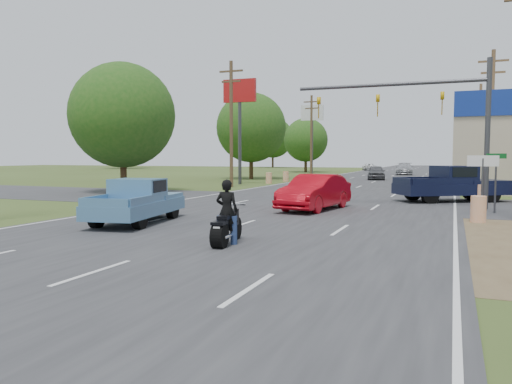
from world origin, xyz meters
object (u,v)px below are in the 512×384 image
at_px(red_convertible, 315,192).
at_px(distant_car_white, 369,167).
at_px(blue_pickup, 138,201).
at_px(distant_car_silver, 404,169).
at_px(motorcycle, 226,228).
at_px(distant_car_grey, 376,173).
at_px(navy_pickup, 454,184).
at_px(rider, 227,214).

distance_m(red_convertible, distant_car_white, 65.69).
xyz_separation_m(red_convertible, blue_pickup, (-5.01, -6.69, 0.02)).
bearing_deg(distant_car_silver, red_convertible, -94.05).
bearing_deg(red_convertible, motorcycle, -80.40).
relative_size(blue_pickup, distant_car_grey, 1.18).
height_order(blue_pickup, navy_pickup, navy_pickup).
bearing_deg(navy_pickup, motorcycle, -50.88).
relative_size(red_convertible, distant_car_grey, 1.12).
height_order(rider, distant_car_silver, rider).
bearing_deg(navy_pickup, distant_car_white, 161.78).
height_order(distant_car_silver, distant_car_white, distant_car_silver).
bearing_deg(motorcycle, rider, 90.00).
bearing_deg(distant_car_white, distant_car_grey, 98.37).
xyz_separation_m(red_convertible, distant_car_grey, (-1.65, 31.23, -0.07)).
distance_m(distant_car_grey, distant_car_white, 34.54).
height_order(red_convertible, navy_pickup, navy_pickup).
height_order(motorcycle, navy_pickup, navy_pickup).
xyz_separation_m(blue_pickup, navy_pickup, (10.98, 13.68, 0.16)).
distance_m(red_convertible, blue_pickup, 8.36).
height_order(blue_pickup, distant_car_silver, blue_pickup).
bearing_deg(motorcycle, blue_pickup, 142.89).
height_order(red_convertible, motorcycle, red_convertible).
distance_m(distant_car_silver, distant_car_white, 19.98).
xyz_separation_m(blue_pickup, distant_car_white, (-2.64, 71.93, -0.24)).
relative_size(rider, distant_car_white, 0.41).
bearing_deg(motorcycle, distant_car_silver, 84.26).
bearing_deg(navy_pickup, red_convertible, -71.90).
xyz_separation_m(navy_pickup, distant_car_grey, (-7.62, 24.23, -0.24)).
relative_size(distant_car_silver, distant_car_white, 1.26).
bearing_deg(motorcycle, distant_car_grey, 86.39).
distance_m(rider, blue_pickup, 5.88).
height_order(blue_pickup, distant_car_grey, blue_pickup).
xyz_separation_m(rider, blue_pickup, (-5.06, 3.00, -0.04)).
bearing_deg(distant_car_grey, blue_pickup, -103.13).
relative_size(motorcycle, distant_car_silver, 0.40).
relative_size(motorcycle, distant_car_white, 0.51).
bearing_deg(distant_car_white, red_convertible, 95.05).
bearing_deg(distant_car_grey, red_convertible, -95.05).
distance_m(motorcycle, distant_car_silver, 56.45).
height_order(navy_pickup, distant_car_white, navy_pickup).
xyz_separation_m(blue_pickup, distant_car_grey, (3.36, 37.91, -0.08)).
bearing_deg(distant_car_silver, motorcycle, -94.04).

